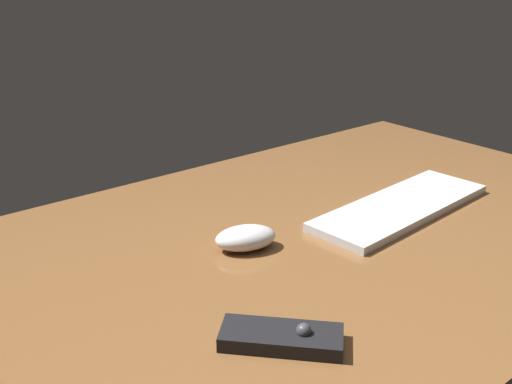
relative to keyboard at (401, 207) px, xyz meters
The scene contains 4 objects.
desk 21.77cm from the keyboard, behind, with size 140.00×84.00×2.00cm, color brown.
keyboard is the anchor object (origin of this frame).
computer_mouse 33.14cm from the keyboard, 169.44° to the left, with size 10.16×6.17×3.95cm, color silver.
media_remote 48.45cm from the keyboard, 158.93° to the right, with size 14.66×15.20×3.21cm.
Camera 1 is at (-66.06, -67.61, 47.50)cm, focal length 42.55 mm.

